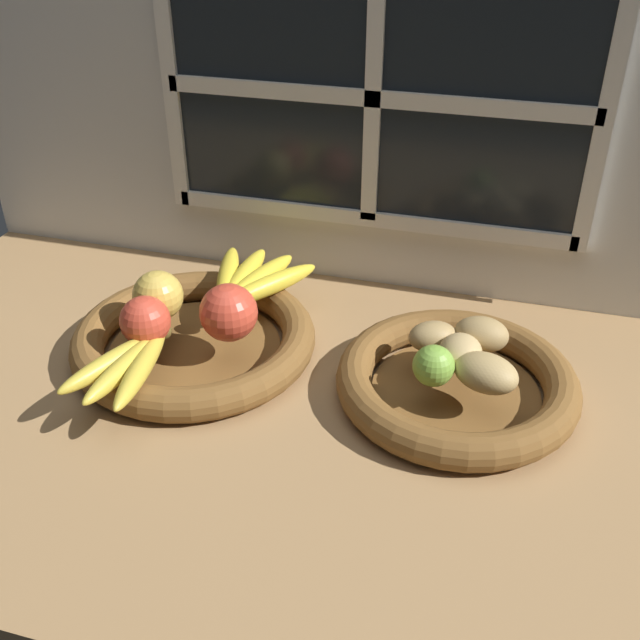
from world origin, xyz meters
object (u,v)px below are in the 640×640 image
at_px(potato_back, 481,334).
at_px(potato_small, 486,373).
at_px(fruit_bowl_left, 195,339).
at_px(potato_oblong, 433,336).
at_px(apple_red_front, 145,321).
at_px(fruit_bowl_right, 456,382).
at_px(lime_near, 434,366).
at_px(apple_red_right, 228,314).
at_px(banana_bunch_back, 249,280).
at_px(banana_bunch_front, 128,363).
at_px(apple_golden_left, 158,296).
at_px(potato_large, 460,353).

relative_size(potato_back, potato_small, 0.88).
relative_size(fruit_bowl_left, potato_oblong, 5.29).
bearing_deg(apple_red_front, fruit_bowl_right, 7.79).
relative_size(potato_back, lime_near, 1.37).
xyz_separation_m(apple_red_right, potato_oblong, (0.27, 0.05, -0.02)).
height_order(fruit_bowl_left, banana_bunch_back, banana_bunch_back).
height_order(banana_bunch_back, potato_oblong, potato_oblong).
bearing_deg(banana_bunch_front, apple_red_front, 96.38).
bearing_deg(fruit_bowl_right, lime_near, -123.69).
bearing_deg(potato_oblong, banana_bunch_front, -156.98).
height_order(apple_golden_left, potato_large, apple_golden_left).
distance_m(fruit_bowl_right, apple_golden_left, 0.43).
bearing_deg(lime_near, potato_back, 61.02).
bearing_deg(potato_oblong, potato_back, 15.95).
bearing_deg(apple_red_right, banana_bunch_back, 98.79).
xyz_separation_m(apple_red_right, potato_back, (0.33, 0.07, -0.02)).
xyz_separation_m(potato_back, lime_near, (-0.05, -0.09, 0.00)).
distance_m(fruit_bowl_right, potato_back, 0.07).
height_order(apple_red_right, apple_red_front, apple_red_right).
height_order(apple_red_front, potato_small, apple_red_front).
bearing_deg(banana_bunch_back, fruit_bowl_right, -19.53).
bearing_deg(potato_large, apple_red_right, -176.57).
bearing_deg(potato_back, potato_oblong, -164.05).
bearing_deg(apple_golden_left, apple_red_right, -11.98).
xyz_separation_m(banana_bunch_front, lime_near, (0.38, 0.08, 0.01)).
height_order(fruit_bowl_left, potato_small, potato_small).
bearing_deg(apple_golden_left, potato_oblong, 3.71).
distance_m(apple_red_front, banana_bunch_front, 0.07).
xyz_separation_m(apple_golden_left, potato_oblong, (0.39, 0.03, -0.02)).
bearing_deg(potato_oblong, fruit_bowl_left, -174.72).
height_order(apple_golden_left, potato_oblong, apple_golden_left).
bearing_deg(apple_golden_left, potato_back, 5.44).
xyz_separation_m(apple_red_front, banana_bunch_back, (0.08, 0.17, -0.02)).
height_order(apple_golden_left, apple_red_front, apple_golden_left).
distance_m(potato_small, lime_near, 0.06).
xyz_separation_m(apple_red_right, apple_red_front, (-0.10, -0.04, -0.01)).
bearing_deg(potato_back, apple_golden_left, -174.56).
distance_m(apple_golden_left, banana_bunch_back, 0.15).
xyz_separation_m(apple_red_front, lime_near, (0.39, 0.01, -0.01)).
bearing_deg(fruit_bowl_right, apple_golden_left, 179.22).
distance_m(banana_bunch_front, potato_oblong, 0.40).
height_order(potato_oblong, lime_near, lime_near).
distance_m(apple_red_right, apple_red_front, 0.11).
relative_size(apple_red_right, apple_red_front, 1.16).
height_order(potato_small, potato_large, same).
bearing_deg(lime_near, banana_bunch_front, -167.72).
bearing_deg(potato_back, fruit_bowl_left, -173.01).
bearing_deg(banana_bunch_front, apple_red_right, 48.00).
distance_m(banana_bunch_front, lime_near, 0.39).
bearing_deg(apple_golden_left, apple_red_front, -79.33).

